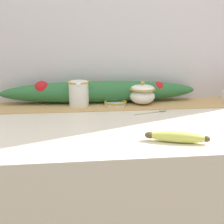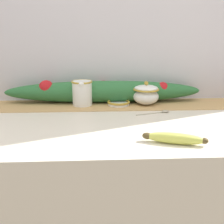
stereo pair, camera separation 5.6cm
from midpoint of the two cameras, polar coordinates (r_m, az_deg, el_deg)
countertop at (r=1.33m, az=0.01°, el=-21.13°), size 1.52×0.70×0.93m
back_wall at (r=1.43m, az=-0.76°, el=13.44°), size 2.32×0.04×2.40m
table_runner at (r=1.33m, az=-0.50°, el=1.42°), size 1.40×0.21×0.00m
cream_pitcher at (r=1.32m, az=-4.88°, el=4.05°), size 0.10×0.12×0.12m
sugar_bowl at (r=1.34m, az=8.10°, el=3.61°), size 0.12×0.12×0.11m
small_dish at (r=1.33m, az=2.56°, el=1.86°), size 0.11×0.11×0.02m
banana at (r=0.91m, az=14.32°, el=-5.21°), size 0.20×0.09×0.04m
spoon at (r=1.24m, az=11.56°, el=0.06°), size 0.15×0.06×0.01m
poinsettia_garland at (r=1.37m, az=-0.69°, el=4.22°), size 0.95×0.12×0.11m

